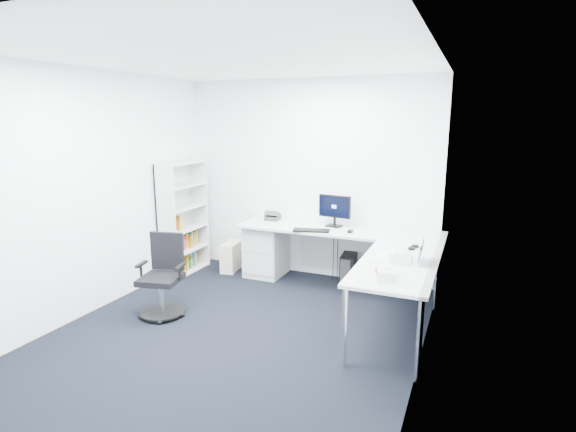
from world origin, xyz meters
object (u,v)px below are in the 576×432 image
at_px(l_desk, 329,265).
at_px(bookshelf, 183,218).
at_px(task_chair, 161,277).
at_px(laptop, 400,249).
at_px(monitor, 334,211).

xyz_separation_m(l_desk, bookshelf, (-2.17, 0.05, 0.41)).
height_order(task_chair, laptop, laptop).
relative_size(task_chair, monitor, 2.03).
relative_size(l_desk, bookshelf, 1.67).
relative_size(bookshelf, monitor, 3.54).
distance_m(l_desk, task_chair, 2.01).
distance_m(l_desk, bookshelf, 2.21).
bearing_deg(l_desk, laptop, -35.81).
bearing_deg(laptop, task_chair, -171.44).
distance_m(l_desk, monitor, 0.76).
bearing_deg(l_desk, bookshelf, 178.68).
height_order(l_desk, task_chair, task_chair).
bearing_deg(bookshelf, laptop, -13.30).
xyz_separation_m(monitor, laptop, (1.04, -1.15, -0.10)).
relative_size(bookshelf, task_chair, 1.74).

